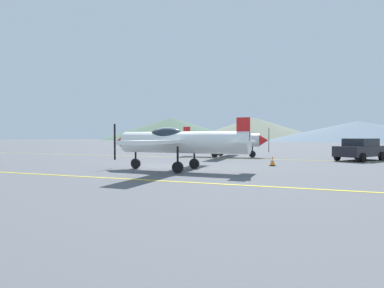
% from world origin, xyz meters
% --- Properties ---
extents(ground_plane, '(400.00, 400.00, 0.00)m').
position_xyz_m(ground_plane, '(0.00, 0.00, 0.00)').
color(ground_plane, '#54565B').
extents(apron_line_near, '(80.00, 0.16, 0.01)m').
position_xyz_m(apron_line_near, '(0.00, -4.76, 0.01)').
color(apron_line_near, yellow).
rests_on(apron_line_near, ground_plane).
extents(apron_line_far, '(80.00, 0.16, 0.01)m').
position_xyz_m(apron_line_far, '(0.00, 8.46, 0.01)').
color(apron_line_far, yellow).
rests_on(apron_line_far, ground_plane).
extents(airplane_near, '(7.67, 8.84, 2.66)m').
position_xyz_m(airplane_near, '(0.35, -1.10, 1.50)').
color(airplane_near, white).
rests_on(airplane_near, ground_plane).
extents(airplane_mid, '(7.65, 8.83, 2.66)m').
position_xyz_m(airplane_mid, '(-0.07, 10.33, 1.50)').
color(airplane_mid, silver).
rests_on(airplane_mid, ground_plane).
extents(car_sedan, '(3.95, 4.55, 1.62)m').
position_xyz_m(car_sedan, '(10.39, 9.67, 0.84)').
color(car_sedan, black).
rests_on(car_sedan, ground_plane).
extents(traffic_cone_front, '(0.36, 0.36, 0.59)m').
position_xyz_m(traffic_cone_front, '(4.71, 3.24, 0.29)').
color(traffic_cone_front, black).
rests_on(traffic_cone_front, ground_plane).
extents(hill_left, '(87.29, 87.29, 13.89)m').
position_xyz_m(hill_left, '(-70.50, 159.03, 6.95)').
color(hill_left, '#4C6651').
rests_on(hill_left, ground_plane).
extents(hill_centerleft, '(72.19, 72.19, 11.72)m').
position_xyz_m(hill_centerleft, '(-16.99, 142.54, 5.86)').
color(hill_centerleft, slate).
rests_on(hill_centerleft, ground_plane).
extents(hill_centerright, '(75.94, 75.94, 8.10)m').
position_xyz_m(hill_centerright, '(27.48, 121.16, 4.05)').
color(hill_centerright, slate).
rests_on(hill_centerright, ground_plane).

